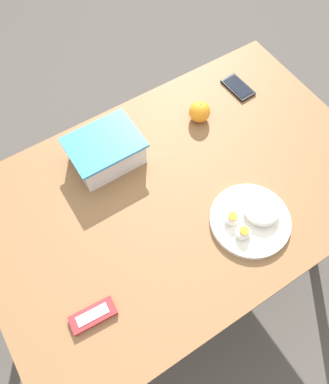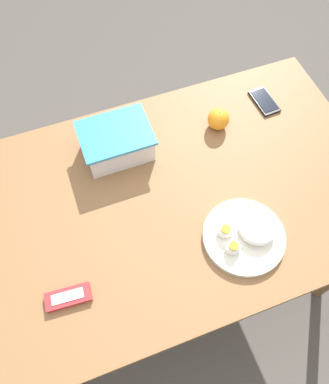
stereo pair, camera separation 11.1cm
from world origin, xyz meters
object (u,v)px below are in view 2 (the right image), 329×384
object	(u,v)px
orange_fruit	(218,119)
rice_plate	(246,235)
cell_phone	(264,101)
food_container	(117,143)
candy_bar	(68,297)

from	to	relation	value
orange_fruit	rice_plate	world-z (taller)	orange_fruit
cell_phone	food_container	bearing A→B (deg)	-177.88
food_container	rice_plate	world-z (taller)	food_container
food_container	orange_fruit	bearing A→B (deg)	-3.04
rice_plate	candy_bar	xyz separation A→B (m)	(-0.52, 0.01, -0.01)
orange_fruit	candy_bar	size ratio (longest dim) A/B	0.58
food_container	candy_bar	world-z (taller)	food_container
food_container	cell_phone	size ratio (longest dim) A/B	1.78
food_container	candy_bar	distance (m)	0.48
food_container	orange_fruit	distance (m)	0.34
rice_plate	candy_bar	size ratio (longest dim) A/B	1.91
candy_bar	cell_phone	xyz separation A→B (m)	(0.80, 0.43, -0.00)
rice_plate	cell_phone	size ratio (longest dim) A/B	1.90
food_container	rice_plate	size ratio (longest dim) A/B	0.93
food_container	rice_plate	xyz separation A→B (m)	(0.25, -0.41, -0.03)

